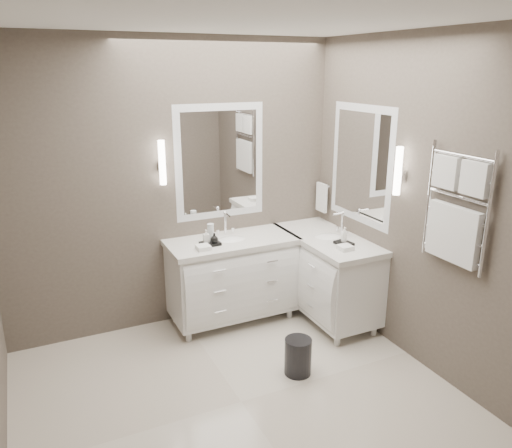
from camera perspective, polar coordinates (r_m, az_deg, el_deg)
name	(u,v)px	position (r m, az deg, el deg)	size (l,w,h in m)	color
floor	(241,402)	(4.01, -1.70, -19.70)	(3.20, 3.00, 0.01)	beige
ceiling	(237,16)	(3.21, -2.17, 22.64)	(3.20, 3.00, 0.01)	white
wall_back	(175,187)	(4.73, -9.24, 4.24)	(3.20, 0.01, 2.70)	#534A42
wall_front	(385,336)	(2.19, 14.50, -12.33)	(3.20, 0.01, 2.70)	#534A42
wall_right	(422,206)	(4.24, 18.40, 2.01)	(0.01, 3.00, 2.70)	#534A42
vanity_back	(232,274)	(4.89, -2.73, -5.78)	(1.24, 0.59, 0.97)	white
vanity_right	(326,271)	(5.01, 8.04, -5.36)	(0.59, 1.24, 0.97)	white
mirror_back	(220,162)	(4.82, -4.13, 7.08)	(0.90, 0.02, 1.10)	white
mirror_right	(361,165)	(4.78, 11.90, 6.66)	(0.02, 0.90, 1.10)	white
sconce_back	(162,163)	(4.58, -10.67, 6.81)	(0.06, 0.06, 0.40)	white
sconce_right	(398,172)	(4.29, 15.92, 5.75)	(0.06, 0.06, 0.40)	white
towel_bar_corner	(322,197)	(5.29, 7.52, 3.10)	(0.03, 0.22, 0.30)	white
towel_ladder	(456,214)	(3.92, 21.85, 1.07)	(0.06, 0.58, 0.90)	white
waste_bin	(298,356)	(4.24, 4.82, -14.84)	(0.22, 0.22, 0.31)	black
amenity_tray_back	(210,244)	(4.62, -5.25, -2.24)	(0.18, 0.13, 0.03)	black
amenity_tray_right	(344,243)	(4.68, 10.01, -2.18)	(0.12, 0.16, 0.02)	black
water_bottle	(211,233)	(4.67, -5.20, -1.03)	(0.06, 0.06, 0.18)	silver
soap_bottle_a	(206,236)	(4.60, -5.71, -1.38)	(0.05, 0.05, 0.12)	white
soap_bottle_b	(214,238)	(4.58, -4.79, -1.60)	(0.07, 0.07, 0.09)	black
soap_bottle_c	(344,235)	(4.66, 10.06, -1.21)	(0.05, 0.06, 0.14)	white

